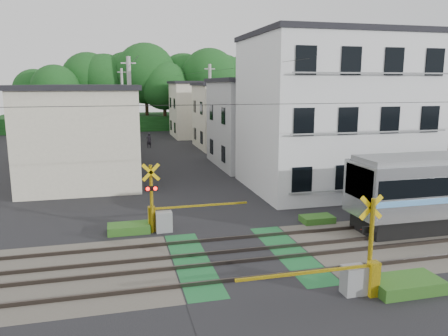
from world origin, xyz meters
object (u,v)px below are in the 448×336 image
object	(u,v)px
apartment_block	(333,112)
pedestrian	(149,140)
crossing_signal_far	(162,216)
crossing_signal_near	(358,273)

from	to	relation	value
apartment_block	pedestrian	size ratio (longest dim) A/B	6.62
crossing_signal_far	pedestrian	distance (m)	25.90
crossing_signal_near	apartment_block	world-z (taller)	apartment_block
crossing_signal_far	apartment_block	distance (m)	13.14
crossing_signal_near	pedestrian	bearing A→B (deg)	96.34
crossing_signal_near	apartment_block	bearing A→B (deg)	65.78
apartment_block	crossing_signal_near	bearing A→B (deg)	-114.22
crossing_signal_far	pedestrian	size ratio (longest dim) A/B	3.07
crossing_signal_far	pedestrian	bearing A→B (deg)	86.70
crossing_signal_near	apartment_block	size ratio (longest dim) A/B	0.46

